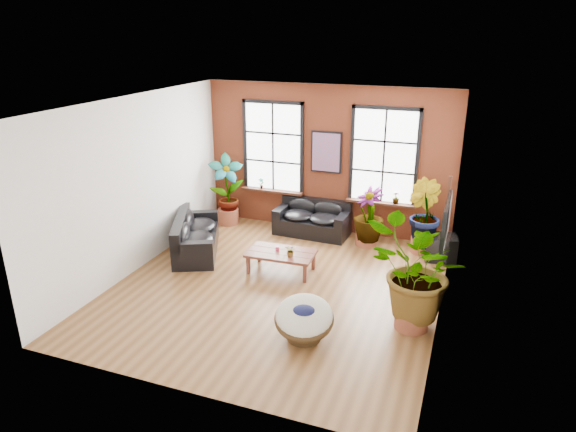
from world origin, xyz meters
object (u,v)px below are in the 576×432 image
object	(u,v)px
sofa_left	(194,236)
papasan_chair	(304,318)
sofa_back	(313,219)
coffee_table	(281,254)

from	to	relation	value
sofa_left	papasan_chair	bearing A→B (deg)	-149.94
sofa_back	papasan_chair	bearing A→B (deg)	-71.87
sofa_back	sofa_left	bearing A→B (deg)	-135.58
sofa_left	coffee_table	size ratio (longest dim) A/B	1.62
sofa_back	papasan_chair	distance (m)	4.49
sofa_left	papasan_chair	distance (m)	4.13
sofa_left	coffee_table	distance (m)	2.18
coffee_table	papasan_chair	bearing A→B (deg)	-62.43
sofa_back	papasan_chair	world-z (taller)	sofa_back
sofa_back	sofa_left	xyz separation A→B (m)	(-2.14, -1.94, 0.00)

